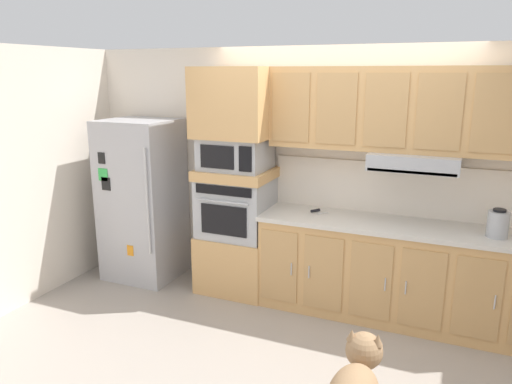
{
  "coord_description": "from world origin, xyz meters",
  "views": [
    {
      "loc": [
        1.09,
        -3.56,
        2.25
      ],
      "look_at": [
        -0.62,
        0.48,
        1.15
      ],
      "focal_mm": 33.76,
      "sensor_mm": 36.0,
      "label": 1
    }
  ],
  "objects": [
    {
      "name": "appliance_mid_shelf",
      "position": [
        -0.95,
        0.75,
        1.25
      ],
      "size": [
        0.74,
        0.62,
        0.1
      ],
      "primitive_type": "cube",
      "color": "tan",
      "rests_on": "built_in_oven"
    },
    {
      "name": "refrigerator",
      "position": [
        -2.07,
        0.68,
        0.88
      ],
      "size": [
        0.76,
        0.73,
        1.76
      ],
      "color": "#ADADB2",
      "rests_on": "ground"
    },
    {
      "name": "upper_cabinet_with_hood",
      "position": [
        0.91,
        0.87,
        1.9
      ],
      "size": [
        3.01,
        0.48,
        0.88
      ],
      "color": "tan",
      "rests_on": "backsplash_panel"
    },
    {
      "name": "lower_cabinet_run",
      "position": [
        0.92,
        0.75,
        0.44
      ],
      "size": [
        3.01,
        0.63,
        0.88
      ],
      "color": "tan",
      "rests_on": "ground"
    },
    {
      "name": "backsplash_panel",
      "position": [
        0.92,
        1.04,
        1.17
      ],
      "size": [
        3.05,
        0.02,
        0.5
      ],
      "primitive_type": "cube",
      "color": "white",
      "rests_on": "countertop_slab"
    },
    {
      "name": "electric_kettle",
      "position": [
        1.45,
        0.7,
        1.03
      ],
      "size": [
        0.17,
        0.17,
        0.24
      ],
      "color": "#A8AAAF",
      "rests_on": "countertop_slab"
    },
    {
      "name": "back_kitchen_wall",
      "position": [
        0.0,
        1.11,
        1.25
      ],
      "size": [
        6.2,
        0.12,
        2.5
      ],
      "primitive_type": "cube",
      "color": "silver",
      "rests_on": "ground"
    },
    {
      "name": "ground_plane",
      "position": [
        0.0,
        0.0,
        0.0
      ],
      "size": [
        9.6,
        9.6,
        0.0
      ],
      "primitive_type": "plane",
      "color": "#9E9389"
    },
    {
      "name": "built_in_oven",
      "position": [
        -0.95,
        0.75,
        0.9
      ],
      "size": [
        0.7,
        0.62,
        0.6
      ],
      "color": "#A8AAAF",
      "rests_on": "oven_base_cabinet"
    },
    {
      "name": "screwdriver",
      "position": [
        -0.13,
        0.82,
        0.93
      ],
      "size": [
        0.17,
        0.16,
        0.03
      ],
      "color": "black",
      "rests_on": "countertop_slab"
    },
    {
      "name": "side_panel_left",
      "position": [
        -2.8,
        0.0,
        1.25
      ],
      "size": [
        0.12,
        7.1,
        2.5
      ],
      "primitive_type": "cube",
      "color": "silver",
      "rests_on": "ground"
    },
    {
      "name": "appliance_upper_cabinet",
      "position": [
        -0.95,
        0.75,
        1.96
      ],
      "size": [
        0.74,
        0.62,
        0.68
      ],
      "primitive_type": "cube",
      "color": "tan",
      "rests_on": "microwave"
    },
    {
      "name": "oven_base_cabinet",
      "position": [
        -0.95,
        0.75,
        0.3
      ],
      "size": [
        0.74,
        0.62,
        0.6
      ],
      "primitive_type": "cube",
      "color": "tan",
      "rests_on": "ground"
    },
    {
      "name": "microwave",
      "position": [
        -0.95,
        0.75,
        1.46
      ],
      "size": [
        0.64,
        0.54,
        0.32
      ],
      "color": "#A8AAAF",
      "rests_on": "appliance_mid_shelf"
    },
    {
      "name": "countertop_slab",
      "position": [
        0.92,
        0.75,
        0.9
      ],
      "size": [
        3.05,
        0.64,
        0.04
      ],
      "primitive_type": "cube",
      "color": "beige",
      "rests_on": "lower_cabinet_run"
    }
  ]
}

